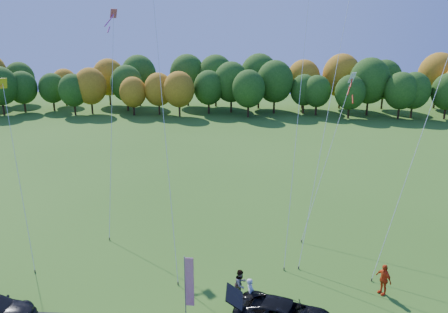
{
  "coord_description": "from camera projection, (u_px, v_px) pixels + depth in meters",
  "views": [
    {
      "loc": [
        1.63,
        -20.82,
        15.06
      ],
      "look_at": [
        0.0,
        6.0,
        7.0
      ],
      "focal_mm": 35.0,
      "sensor_mm": 36.0,
      "label": 1
    }
  ],
  "objects": [
    {
      "name": "ground",
      "position": [
        217.0,
        307.0,
        24.32
      ],
      "size": [
        160.0,
        160.0,
        0.0
      ],
      "primitive_type": "plane",
      "color": "#305E18"
    },
    {
      "name": "tree_line",
      "position": [
        241.0,
        115.0,
        76.91
      ],
      "size": [
        116.0,
        12.0,
        10.0
      ],
      "primitive_type": null,
      "color": "#1E4711",
      "rests_on": "ground"
    },
    {
      "name": "person_tailgate_a",
      "position": [
        250.0,
        294.0,
        24.01
      ],
      "size": [
        0.49,
        0.7,
        1.84
      ],
      "primitive_type": "imported",
      "rotation": [
        0.0,
        0.0,
        1.49
      ],
      "color": "silver",
      "rests_on": "ground"
    },
    {
      "name": "person_tailgate_b",
      "position": [
        241.0,
        284.0,
        24.92
      ],
      "size": [
        1.07,
        1.11,
        1.8
      ],
      "primitive_type": "imported",
      "rotation": [
        0.0,
        0.0,
        0.92
      ],
      "color": "gray",
      "rests_on": "ground"
    },
    {
      "name": "person_east",
      "position": [
        383.0,
        279.0,
        25.34
      ],
      "size": [
        0.96,
        1.19,
        1.89
      ],
      "primitive_type": "imported",
      "rotation": [
        0.0,
        0.0,
        -1.04
      ],
      "color": "#E24215",
      "rests_on": "ground"
    },
    {
      "name": "feather_flag",
      "position": [
        188.0,
        281.0,
        22.71
      ],
      "size": [
        0.5,
        0.07,
        3.77
      ],
      "color": "#999999",
      "rests_on": "ground"
    },
    {
      "name": "kite_delta_blue",
      "position": [
        160.0,
        76.0,
        28.31
      ],
      "size": [
        5.02,
        11.82,
        24.73
      ],
      "color": "#4C3F33",
      "rests_on": "ground"
    },
    {
      "name": "kite_parafoil_orange",
      "position": [
        346.0,
        20.0,
        29.65
      ],
      "size": [
        8.01,
        13.41,
        31.34
      ],
      "color": "#4C3F33",
      "rests_on": "ground"
    },
    {
      "name": "kite_delta_red",
      "position": [
        302.0,
        80.0,
        29.33
      ],
      "size": [
        3.26,
        10.48,
        23.55
      ],
      "color": "#4C3F33",
      "rests_on": "ground"
    },
    {
      "name": "kite_parafoil_rainbow",
      "position": [
        428.0,
        116.0,
        27.45
      ],
      "size": [
        8.63,
        8.07,
        19.59
      ],
      "color": "#4C3F33",
      "rests_on": "ground"
    },
    {
      "name": "kite_diamond_yellow",
      "position": [
        18.0,
        173.0,
        28.68
      ],
      "size": [
        4.02,
        5.83,
        12.04
      ],
      "color": "#4C3F33",
      "rests_on": "ground"
    },
    {
      "name": "kite_diamond_white",
      "position": [
        328.0,
        156.0,
        32.31
      ],
      "size": [
        4.5,
        5.75,
        12.1
      ],
      "color": "#4C3F33",
      "rests_on": "ground"
    },
    {
      "name": "kite_diamond_pink",
      "position": [
        112.0,
        119.0,
        33.43
      ],
      "size": [
        1.55,
        8.43,
        16.71
      ],
      "color": "#4C3F33",
      "rests_on": "ground"
    }
  ]
}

